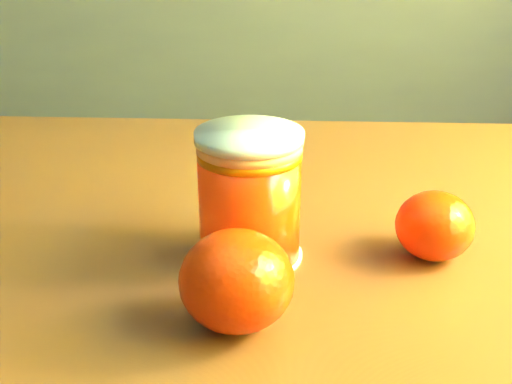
{
  "coord_description": "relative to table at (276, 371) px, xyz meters",
  "views": [
    {
      "loc": [
        0.91,
        -0.29,
        1.04
      ],
      "look_at": [
        0.92,
        0.21,
        0.82
      ],
      "focal_mm": 50.0,
      "sensor_mm": 36.0,
      "label": 1
    }
  ],
  "objects": [
    {
      "name": "table",
      "position": [
        0.0,
        0.0,
        0.0
      ],
      "size": [
        1.07,
        0.79,
        0.77
      ],
      "rotation": [
        0.0,
        0.0,
        -0.07
      ],
      "color": "brown",
      "rests_on": "ground"
    },
    {
      "name": "orange_back",
      "position": [
        0.12,
        0.01,
        0.13
      ],
      "size": [
        0.08,
        0.08,
        0.05
      ],
      "primitive_type": "ellipsoid",
      "rotation": [
        0.0,
        0.0,
        0.42
      ],
      "color": "red",
      "rests_on": "table"
    },
    {
      "name": "orange_front",
      "position": [
        -0.03,
        -0.08,
        0.13
      ],
      "size": [
        0.08,
        0.08,
        0.07
      ],
      "primitive_type": "ellipsoid",
      "rotation": [
        0.0,
        0.0,
        -0.12
      ],
      "color": "red",
      "rests_on": "table"
    },
    {
      "name": "juice_glass",
      "position": [
        -0.02,
        0.02,
        0.15
      ],
      "size": [
        0.08,
        0.08,
        0.1
      ],
      "rotation": [
        0.0,
        0.0,
        -0.23
      ],
      "color": "red",
      "rests_on": "table"
    }
  ]
}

